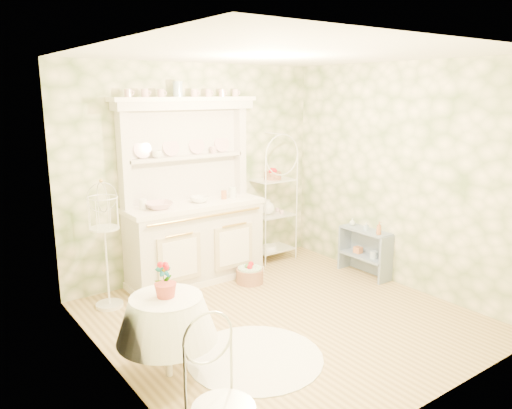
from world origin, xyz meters
TOP-DOWN VIEW (x-y plane):
  - floor at (0.00, 0.00)m, footprint 3.60×3.60m
  - ceiling at (0.00, 0.00)m, footprint 3.60×3.60m
  - wall_left at (-1.80, 0.00)m, footprint 3.60×3.60m
  - wall_right at (1.80, 0.00)m, footprint 3.60×3.60m
  - wall_back at (0.00, 1.80)m, footprint 3.60×3.60m
  - wall_front at (0.00, -1.80)m, footprint 3.60×3.60m
  - kitchen_dresser at (-0.20, 1.52)m, footprint 1.87×0.61m
  - bakers_rack at (1.10, 1.62)m, footprint 0.55×0.39m
  - side_shelf at (1.68, 0.40)m, footprint 0.33×0.72m
  - round_table at (-1.47, -0.27)m, footprint 0.79×0.79m
  - cafe_chair at (-1.68, -1.47)m, footprint 0.44×0.44m
  - birdcage_stand at (-1.39, 1.38)m, footprint 0.38×0.38m
  - floor_basket at (0.30, 1.05)m, footprint 0.49×0.49m
  - lace_rug at (-0.72, -0.47)m, footprint 1.60×1.60m
  - bowl_floral at (-0.69, 1.49)m, footprint 0.36×0.36m
  - bowl_white at (-0.13, 1.51)m, footprint 0.26×0.26m
  - cup_left at (-0.60, 1.68)m, footprint 0.13×0.13m
  - cup_right at (0.18, 1.68)m, footprint 0.10×0.10m
  - potted_geranium at (-1.46, -0.22)m, footprint 0.14×0.10m
  - bottle_amber at (1.62, 0.14)m, footprint 0.08×0.08m
  - bottle_blue at (1.66, 0.37)m, footprint 0.05×0.05m
  - bottle_glass at (1.68, 0.64)m, footprint 0.10×0.10m

SIDE VIEW (x-z plane):
  - floor at x=0.00m, z-range 0.00..0.00m
  - lace_rug at x=-0.72m, z-range 0.00..0.01m
  - floor_basket at x=0.30m, z-range 0.00..0.25m
  - side_shelf at x=1.68m, z-range 0.00..0.60m
  - round_table at x=-1.47m, z-range 0.00..0.76m
  - cafe_chair at x=-1.68m, z-range 0.00..0.93m
  - bottle_glass at x=1.68m, z-range 0.60..0.70m
  - bottle_blue at x=1.66m, z-range 0.60..0.70m
  - bottle_amber at x=1.62m, z-range 0.60..0.76m
  - birdcage_stand at x=-1.39m, z-range 0.00..1.52m
  - potted_geranium at x=-1.46m, z-range 0.72..0.98m
  - bakers_rack at x=1.10m, z-range 0.00..1.74m
  - bowl_floral at x=-0.69m, z-range 0.98..1.06m
  - bowl_white at x=-0.13m, z-range 0.98..1.05m
  - kitchen_dresser at x=-0.20m, z-range 0.00..2.29m
  - wall_left at x=-1.80m, z-range 1.35..1.35m
  - wall_right at x=1.80m, z-range 1.35..1.35m
  - wall_back at x=0.00m, z-range 1.35..1.35m
  - wall_front at x=0.00m, z-range 1.35..1.35m
  - cup_left at x=-0.60m, z-range 1.56..1.66m
  - cup_right at x=0.18m, z-range 1.57..1.65m
  - ceiling at x=0.00m, z-range 2.70..2.70m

